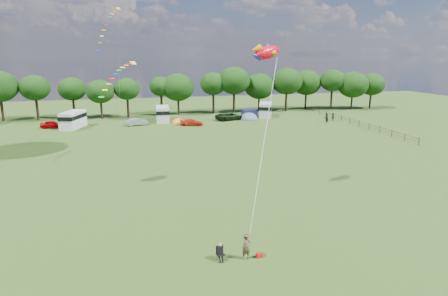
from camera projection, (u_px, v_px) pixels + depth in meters
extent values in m
plane|color=#19320D|center=(248.00, 219.00, 30.23)|extent=(180.00, 180.00, 0.00)
cylinder|color=black|center=(2.00, 111.00, 73.83)|extent=(0.49, 0.49, 4.21)
cylinder|color=black|center=(37.00, 109.00, 75.63)|extent=(0.49, 0.49, 4.25)
ellipsoid|color=black|center=(35.00, 88.00, 74.58)|extent=(5.86, 5.86, 4.98)
cylinder|color=black|center=(74.00, 109.00, 77.90)|extent=(0.47, 0.47, 3.90)
ellipsoid|color=black|center=(72.00, 89.00, 76.91)|extent=(5.58, 5.58, 4.74)
cylinder|color=black|center=(102.00, 110.00, 76.43)|extent=(0.44, 0.44, 3.56)
ellipsoid|color=black|center=(100.00, 91.00, 75.49)|extent=(5.56, 5.56, 4.73)
cylinder|color=black|center=(128.00, 108.00, 78.55)|extent=(0.47, 0.47, 3.95)
ellipsoid|color=black|center=(127.00, 89.00, 77.58)|extent=(5.33, 5.33, 4.53)
cylinder|color=black|center=(162.00, 105.00, 81.90)|extent=(0.50, 0.50, 4.33)
ellipsoid|color=black|center=(161.00, 86.00, 80.92)|extent=(4.95, 4.95, 4.21)
cylinder|color=black|center=(178.00, 107.00, 82.46)|extent=(0.43, 0.43, 3.31)
ellipsoid|color=black|center=(178.00, 87.00, 81.41)|extent=(7.03, 7.03, 5.98)
cylinder|color=black|center=(213.00, 103.00, 84.45)|extent=(0.50, 0.50, 4.36)
ellipsoid|color=black|center=(213.00, 84.00, 83.38)|extent=(5.84, 5.84, 4.97)
cylinder|color=black|center=(234.00, 103.00, 84.70)|extent=(0.51, 0.51, 4.55)
ellipsoid|color=black|center=(234.00, 81.00, 83.49)|extent=(7.15, 7.15, 6.08)
cylinder|color=black|center=(259.00, 104.00, 87.01)|extent=(0.42, 0.42, 3.21)
ellipsoid|color=black|center=(259.00, 86.00, 85.99)|extent=(6.90, 6.90, 5.86)
cylinder|color=black|center=(286.00, 102.00, 87.82)|extent=(0.48, 0.48, 4.17)
ellipsoid|color=black|center=(287.00, 81.00, 86.66)|extent=(7.16, 7.16, 6.09)
cylinder|color=black|center=(306.00, 101.00, 91.12)|extent=(0.45, 0.45, 3.66)
ellipsoid|color=black|center=(307.00, 83.00, 90.03)|extent=(7.05, 7.05, 5.99)
cylinder|color=black|center=(331.00, 100.00, 89.94)|extent=(0.52, 0.52, 4.65)
ellipsoid|color=black|center=(332.00, 81.00, 88.83)|extent=(5.96, 5.96, 5.06)
cylinder|color=black|center=(351.00, 103.00, 90.00)|extent=(0.42, 0.42, 3.19)
ellipsoid|color=black|center=(353.00, 85.00, 88.95)|extent=(7.23, 7.23, 6.14)
cylinder|color=black|center=(370.00, 101.00, 91.62)|extent=(0.44, 0.44, 3.52)
ellipsoid|color=black|center=(372.00, 84.00, 90.62)|extent=(6.22, 6.22, 5.28)
cylinder|color=#472D19|center=(419.00, 141.00, 54.64)|extent=(0.12, 0.12, 1.20)
cylinder|color=#472D19|center=(405.00, 137.00, 57.46)|extent=(0.12, 0.12, 1.20)
cylinder|color=#472D19|center=(412.00, 137.00, 55.97)|extent=(0.08, 3.00, 0.08)
cylinder|color=#472D19|center=(412.00, 139.00, 56.06)|extent=(0.08, 3.00, 0.08)
cylinder|color=#472D19|center=(392.00, 133.00, 60.28)|extent=(0.12, 0.12, 1.20)
cylinder|color=#472D19|center=(398.00, 133.00, 58.79)|extent=(0.08, 3.00, 0.08)
cylinder|color=#472D19|center=(398.00, 135.00, 58.88)|extent=(0.08, 3.00, 0.08)
cylinder|color=#472D19|center=(380.00, 130.00, 63.10)|extent=(0.12, 0.12, 1.20)
cylinder|color=#472D19|center=(386.00, 129.00, 61.61)|extent=(0.08, 3.00, 0.08)
cylinder|color=#472D19|center=(386.00, 132.00, 61.70)|extent=(0.08, 3.00, 0.08)
cylinder|color=#472D19|center=(369.00, 126.00, 65.92)|extent=(0.12, 0.12, 1.20)
cylinder|color=#472D19|center=(374.00, 126.00, 64.43)|extent=(0.08, 3.00, 0.08)
cylinder|color=#472D19|center=(374.00, 128.00, 64.52)|extent=(0.08, 3.00, 0.08)
cylinder|color=#472D19|center=(359.00, 123.00, 68.74)|extent=(0.12, 0.12, 1.20)
cylinder|color=#472D19|center=(364.00, 123.00, 67.25)|extent=(0.08, 3.00, 0.08)
cylinder|color=#472D19|center=(364.00, 125.00, 67.34)|extent=(0.08, 3.00, 0.08)
cylinder|color=#472D19|center=(350.00, 121.00, 71.56)|extent=(0.12, 0.12, 1.20)
cylinder|color=#472D19|center=(354.00, 120.00, 70.07)|extent=(0.08, 3.00, 0.08)
cylinder|color=#472D19|center=(354.00, 122.00, 70.16)|extent=(0.08, 3.00, 0.08)
cylinder|color=#472D19|center=(341.00, 118.00, 74.38)|extent=(0.12, 0.12, 1.20)
cylinder|color=#472D19|center=(346.00, 118.00, 72.89)|extent=(0.08, 3.00, 0.08)
cylinder|color=#472D19|center=(345.00, 120.00, 72.98)|extent=(0.08, 3.00, 0.08)
cylinder|color=#472D19|center=(333.00, 116.00, 77.20)|extent=(0.12, 0.12, 1.20)
cylinder|color=#472D19|center=(337.00, 115.00, 75.71)|extent=(0.08, 3.00, 0.08)
cylinder|color=#472D19|center=(337.00, 117.00, 75.80)|extent=(0.08, 3.00, 0.08)
cylinder|color=#472D19|center=(326.00, 114.00, 80.02)|extent=(0.12, 0.12, 1.20)
cylinder|color=#472D19|center=(330.00, 113.00, 78.53)|extent=(0.08, 3.00, 0.08)
cylinder|color=#472D19|center=(330.00, 115.00, 78.62)|extent=(0.08, 3.00, 0.08)
cylinder|color=#472D19|center=(319.00, 112.00, 82.84)|extent=(0.12, 0.12, 1.20)
cylinder|color=#472D19|center=(323.00, 111.00, 81.35)|extent=(0.08, 3.00, 0.08)
cylinder|color=#472D19|center=(323.00, 113.00, 81.44)|extent=(0.08, 3.00, 0.08)
cylinder|color=#472D19|center=(313.00, 110.00, 85.66)|extent=(0.12, 0.12, 1.20)
cylinder|color=#472D19|center=(316.00, 109.00, 84.16)|extent=(0.08, 3.00, 0.08)
cylinder|color=#472D19|center=(316.00, 111.00, 84.26)|extent=(0.08, 3.00, 0.08)
imported|color=#9C0004|center=(52.00, 124.00, 67.32)|extent=(4.23, 2.15, 1.35)
imported|color=gray|center=(137.00, 122.00, 69.83)|extent=(4.03, 2.01, 1.36)
imported|color=red|center=(191.00, 122.00, 69.73)|extent=(4.39, 2.83, 1.22)
imported|color=black|center=(229.00, 116.00, 75.60)|extent=(6.26, 4.00, 1.58)
cube|color=silver|center=(73.00, 120.00, 67.34)|extent=(4.28, 6.43, 2.97)
cube|color=black|center=(73.00, 116.00, 67.19)|extent=(4.37, 6.56, 0.70)
cylinder|color=black|center=(69.00, 128.00, 65.79)|extent=(0.89, 0.56, 0.84)
cylinder|color=black|center=(78.00, 124.00, 69.40)|extent=(0.89, 0.56, 0.84)
cube|color=silver|center=(163.00, 114.00, 74.05)|extent=(2.84, 5.97, 2.91)
cube|color=black|center=(163.00, 111.00, 73.90)|extent=(2.90, 6.09, 0.69)
cylinder|color=black|center=(163.00, 121.00, 72.56)|extent=(0.84, 0.35, 0.82)
cylinder|color=black|center=(163.00, 118.00, 76.05)|extent=(0.84, 0.35, 0.82)
cube|color=#B2B2B4|center=(266.00, 110.00, 79.70)|extent=(4.50, 6.33, 2.91)
cube|color=black|center=(266.00, 107.00, 79.55)|extent=(4.59, 6.46, 0.69)
cylinder|color=black|center=(265.00, 116.00, 78.19)|extent=(0.87, 0.59, 0.82)
cylinder|color=black|center=(266.00, 113.00, 81.72)|extent=(0.87, 0.59, 0.82)
ellipsoid|color=orange|center=(178.00, 123.00, 71.94)|extent=(2.38, 2.74, 1.96)
cylinder|color=orange|center=(178.00, 123.00, 71.93)|extent=(2.50, 2.50, 0.08)
ellipsoid|color=#445662|center=(249.00, 119.00, 76.27)|extent=(3.58, 4.11, 2.79)
cylinder|color=#445662|center=(249.00, 119.00, 76.26)|extent=(3.75, 3.75, 0.08)
cube|color=#161639|center=(249.00, 114.00, 78.10)|extent=(2.94, 2.44, 1.77)
imported|color=#4C3F27|center=(246.00, 247.00, 24.15)|extent=(0.66, 0.47, 1.71)
cylinder|color=#99999E|center=(218.00, 259.00, 23.91)|extent=(0.02, 0.02, 0.43)
cylinder|color=#99999E|center=(224.00, 259.00, 24.01)|extent=(0.02, 0.02, 0.43)
cylinder|color=#99999E|center=(216.00, 256.00, 24.30)|extent=(0.02, 0.02, 0.43)
cylinder|color=#99999E|center=(223.00, 255.00, 24.40)|extent=(0.02, 0.02, 0.43)
cube|color=black|center=(220.00, 254.00, 24.10)|extent=(0.56, 0.54, 0.05)
cube|color=black|center=(219.00, 249.00, 24.25)|extent=(0.48, 0.13, 0.51)
cube|color=black|center=(220.00, 250.00, 24.06)|extent=(0.39, 0.28, 0.54)
sphere|color=tan|center=(220.00, 245.00, 23.96)|extent=(0.20, 0.20, 0.20)
cube|color=#B11411|center=(259.00, 255.00, 24.54)|extent=(0.44, 0.31, 0.30)
ellipsoid|color=red|center=(267.00, 53.00, 33.06)|extent=(3.11, 2.00, 1.68)
ellipsoid|color=#EBE200|center=(267.00, 54.00, 33.09)|extent=(1.95, 1.23, 0.92)
cone|color=orange|center=(256.00, 49.00, 32.31)|extent=(1.22, 1.04, 0.89)
cone|color=#2922B1|center=(256.00, 56.00, 32.44)|extent=(1.22, 1.04, 0.89)
cone|color=#2922B1|center=(268.00, 46.00, 32.97)|extent=(0.83, 0.91, 0.75)
sphere|color=white|center=(273.00, 51.00, 33.81)|extent=(0.28, 0.28, 0.28)
sphere|color=black|center=(274.00, 51.00, 33.89)|extent=(0.14, 0.14, 0.14)
cube|color=gold|center=(118.00, 9.00, 50.29)|extent=(0.68, 0.65, 0.32)
cube|color=red|center=(116.00, 10.00, 49.82)|extent=(0.51, 0.40, 0.09)
cube|color=orange|center=(114.00, 12.00, 49.35)|extent=(0.51, 0.40, 0.10)
cube|color=yellow|center=(112.00, 14.00, 48.90)|extent=(0.51, 0.40, 0.11)
cube|color=#198C1E|center=(110.00, 17.00, 48.48)|extent=(0.51, 0.40, 0.12)
cube|color=#0C1EB2|center=(108.00, 21.00, 48.07)|extent=(0.51, 0.39, 0.12)
cube|color=red|center=(106.00, 25.00, 47.68)|extent=(0.51, 0.39, 0.13)
cube|color=orange|center=(104.00, 30.00, 47.32)|extent=(0.50, 0.38, 0.14)
cube|color=yellow|center=(102.00, 36.00, 46.97)|extent=(0.50, 0.38, 0.15)
cube|color=#198C1E|center=(100.00, 43.00, 46.64)|extent=(0.50, 0.38, 0.15)
cube|color=#0C1EB2|center=(98.00, 50.00, 46.33)|extent=(0.49, 0.37, 0.16)
cube|color=yellow|center=(133.00, 63.00, 44.66)|extent=(0.79, 0.73, 0.39)
cube|color=red|center=(130.00, 64.00, 44.17)|extent=(0.62, 0.43, 0.11)
cube|color=orange|center=(126.00, 65.00, 43.69)|extent=(0.62, 0.43, 0.12)
cube|color=yellow|center=(123.00, 67.00, 43.22)|extent=(0.62, 0.42, 0.13)
cube|color=#198C1E|center=(119.00, 70.00, 42.78)|extent=(0.62, 0.42, 0.14)
cube|color=#0C1EB2|center=(116.00, 74.00, 42.35)|extent=(0.62, 0.42, 0.15)
cube|color=red|center=(112.00, 79.00, 41.95)|extent=(0.62, 0.41, 0.16)
cube|color=orange|center=(109.00, 84.00, 41.56)|extent=(0.61, 0.41, 0.17)
cube|color=yellow|center=(105.00, 90.00, 41.20)|extent=(0.61, 0.40, 0.18)
cube|color=#198C1E|center=(101.00, 97.00, 40.85)|extent=(0.61, 0.39, 0.18)
imported|color=black|center=(326.00, 118.00, 72.41)|extent=(1.04, 0.77, 1.94)
imported|color=black|center=(333.00, 117.00, 74.98)|extent=(1.07, 0.89, 1.51)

